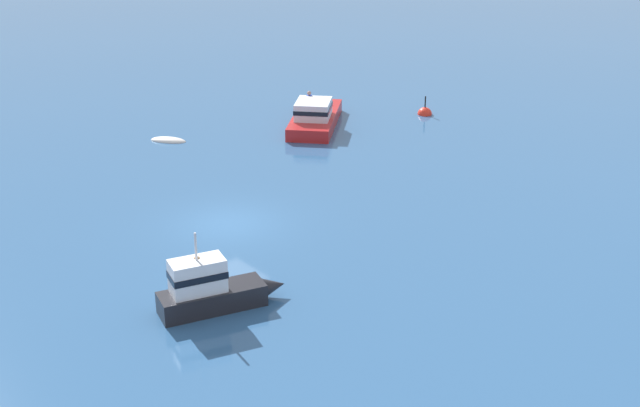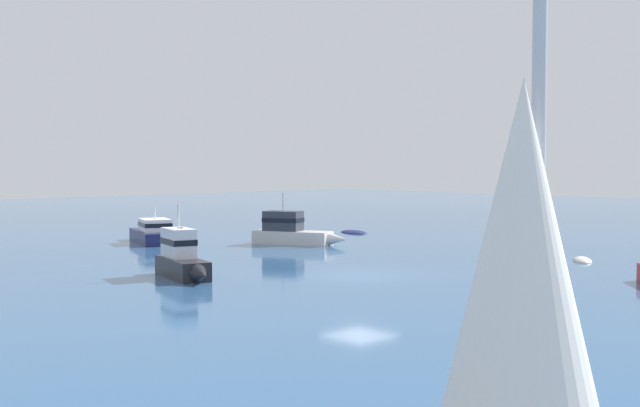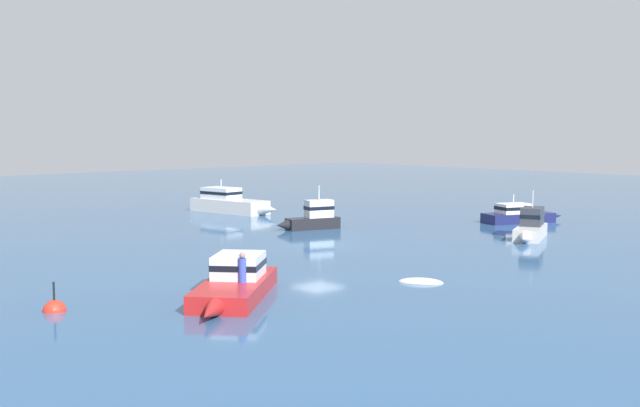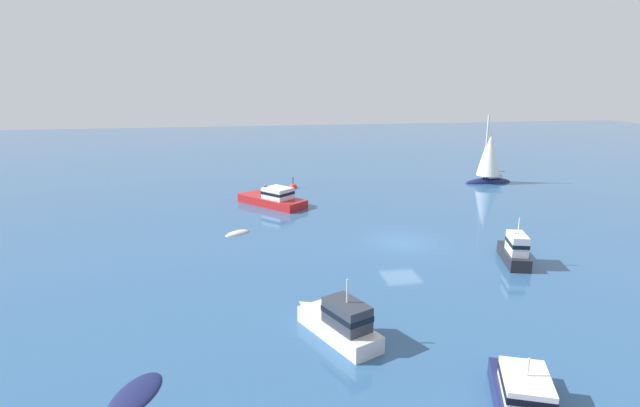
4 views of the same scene
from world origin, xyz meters
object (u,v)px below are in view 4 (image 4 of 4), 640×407
object	(u,v)px
skiff	(136,395)
channel_buoy	(293,188)
skiff_1	(237,234)
powerboat_1	(527,407)
motor_cruiser	(514,250)
launch	(272,198)
sloop	(489,158)
cabin_cruiser	(339,322)

from	to	relation	value
skiff	channel_buoy	xyz separation A→B (m)	(9.31, 32.47, 0.01)
skiff	skiff_1	world-z (taller)	skiff_1
powerboat_1	motor_cruiser	bearing A→B (deg)	173.18
skiff	launch	xyz separation A→B (m)	(6.77, 26.11, 0.61)
powerboat_1	sloop	distance (m)	38.93
launch	channel_buoy	xyz separation A→B (m)	(2.54, 6.37, -0.61)
cabin_cruiser	sloop	world-z (taller)	sloop
cabin_cruiser	channel_buoy	bearing A→B (deg)	-27.31
launch	skiff_1	distance (m)	8.37
skiff	channel_buoy	size ratio (longest dim) A/B	2.05
motor_cruiser	channel_buoy	size ratio (longest dim) A/B	2.99
powerboat_1	sloop	bearing A→B (deg)	176.07
motor_cruiser	channel_buoy	bearing A→B (deg)	42.14
skiff	channel_buoy	distance (m)	33.78
cabin_cruiser	channel_buoy	world-z (taller)	cabin_cruiser
powerboat_1	cabin_cruiser	xyz separation A→B (m)	(-5.06, 6.41, 0.18)
skiff_1	launch	bearing A→B (deg)	32.39
powerboat_1	channel_buoy	size ratio (longest dim) A/B	4.19
powerboat_1	skiff_1	xyz separation A→B (m)	(-9.42, 21.91, -0.56)
channel_buoy	skiff	bearing A→B (deg)	-106.00
motor_cruiser	sloop	bearing A→B (deg)	-7.56
skiff	powerboat_1	bearing A→B (deg)	95.73
motor_cruiser	powerboat_1	world-z (taller)	motor_cruiser
launch	sloop	world-z (taller)	sloop
skiff	motor_cruiser	bearing A→B (deg)	136.87
sloop	motor_cruiser	bearing A→B (deg)	64.83
motor_cruiser	skiff_1	distance (m)	18.71
launch	powerboat_1	size ratio (longest dim) A/B	1.08
cabin_cruiser	skiff_1	xyz separation A→B (m)	(-4.36, 15.50, -0.74)
powerboat_1	skiff_1	distance (m)	23.86
cabin_cruiser	skiff_1	size ratio (longest dim) A/B	2.60
launch	sloop	distance (m)	23.76
powerboat_1	channel_buoy	distance (m)	36.25
skiff	skiff_1	distance (m)	18.71
motor_cruiser	channel_buoy	world-z (taller)	motor_cruiser
skiff_1	powerboat_1	bearing A→B (deg)	-102.73
launch	channel_buoy	size ratio (longest dim) A/B	4.52
motor_cruiser	cabin_cruiser	size ratio (longest dim) A/B	0.84
channel_buoy	sloop	bearing A→B (deg)	-2.62
skiff	launch	bearing A→B (deg)	-173.60
launch	skiff	bearing A→B (deg)	123.93
sloop	launch	bearing A→B (deg)	11.66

